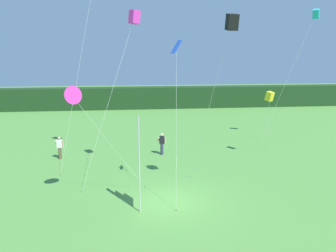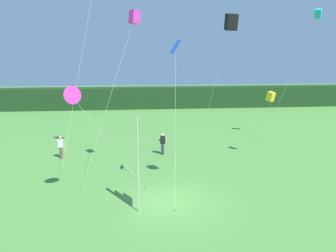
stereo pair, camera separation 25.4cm
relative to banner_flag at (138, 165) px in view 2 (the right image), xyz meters
name	(u,v)px [view 2 (the right image)]	position (x,y,z in m)	size (l,w,h in m)	color
ground_plane	(169,202)	(1.49, 0.59, -2.19)	(120.00, 120.00, 0.00)	#518E3D
distant_treeline	(147,98)	(1.49, 29.45, -0.80)	(80.00, 2.40, 2.78)	#193819
banner_flag	(138,165)	(0.00, 0.00, 0.00)	(0.06, 1.03, 4.57)	#B7B7BC
person_near_banner	(163,143)	(1.85, 8.54, -1.35)	(0.55, 0.48, 1.59)	#2D334C
person_mid_field	(61,147)	(-5.30, 8.31, -1.34)	(0.55, 0.48, 1.60)	brown
kite_cyan_box_0	(318,15)	(13.52, 9.97, 7.82)	(3.56, 1.66, 10.46)	brown
kite_blue_diamond_1	(176,59)	(1.88, 1.20, 4.80)	(0.53, 2.02, 7.86)	brown
kite_black_box_2	(231,23)	(4.28, 0.48, 6.39)	(1.48, 3.65, 9.01)	brown
kite_magenta_box_3	(134,18)	(-0.02, 4.25, 6.92)	(3.41, 2.33, 9.53)	brown
kite_yellow_box_5	(271,97)	(9.08, 6.98, 2.16)	(1.15, 1.92, 4.71)	brown
kite_magenta_delta_6	(71,96)	(-2.99, 0.89, 3.16)	(3.83, 2.06, 5.82)	brown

